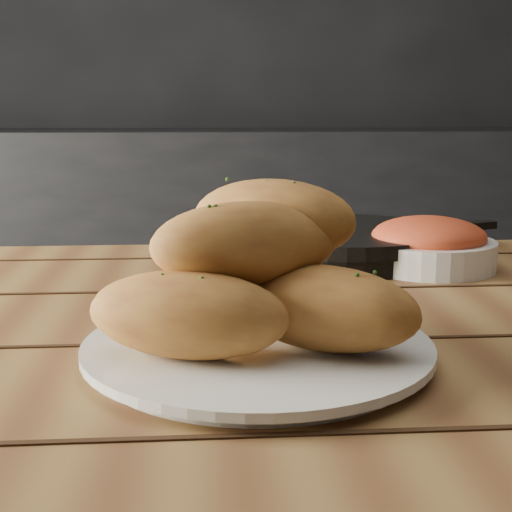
{
  "coord_description": "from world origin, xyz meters",
  "views": [
    {
      "loc": [
        -0.09,
        -0.86,
        0.97
      ],
      "look_at": [
        -0.05,
        -0.24,
        0.84
      ],
      "focal_mm": 50.0,
      "sensor_mm": 36.0,
      "label": 1
    }
  ],
  "objects_px": {
    "plate": "(258,350)",
    "skillet": "(344,242)",
    "bread_rolls": "(255,274)",
    "bowl": "(428,245)",
    "table": "(327,398)"
  },
  "relations": [
    {
      "from": "plate",
      "to": "skillet",
      "type": "bearing_deg",
      "value": 69.7
    },
    {
      "from": "bread_rolls",
      "to": "skillet",
      "type": "height_order",
      "value": "bread_rolls"
    },
    {
      "from": "skillet",
      "to": "bowl",
      "type": "height_order",
      "value": "bowl"
    },
    {
      "from": "plate",
      "to": "table",
      "type": "bearing_deg",
      "value": 58.92
    },
    {
      "from": "bread_rolls",
      "to": "table",
      "type": "bearing_deg",
      "value": 57.88
    },
    {
      "from": "table",
      "to": "bowl",
      "type": "xyz_separation_m",
      "value": [
        0.18,
        0.21,
        0.13
      ]
    },
    {
      "from": "plate",
      "to": "bread_rolls",
      "type": "height_order",
      "value": "bread_rolls"
    },
    {
      "from": "bread_rolls",
      "to": "skillet",
      "type": "xyz_separation_m",
      "value": [
        0.16,
        0.43,
        -0.05
      ]
    },
    {
      "from": "plate",
      "to": "bowl",
      "type": "xyz_separation_m",
      "value": [
        0.27,
        0.36,
        0.02
      ]
    },
    {
      "from": "table",
      "to": "bread_rolls",
      "type": "distance_m",
      "value": 0.25
    },
    {
      "from": "bread_rolls",
      "to": "bowl",
      "type": "relative_size",
      "value": 1.59
    },
    {
      "from": "bread_rolls",
      "to": "skillet",
      "type": "bearing_deg",
      "value": 69.36
    },
    {
      "from": "plate",
      "to": "skillet",
      "type": "distance_m",
      "value": 0.47
    },
    {
      "from": "plate",
      "to": "bread_rolls",
      "type": "xyz_separation_m",
      "value": [
        -0.0,
        0.0,
        0.07
      ]
    },
    {
      "from": "bowl",
      "to": "skillet",
      "type": "bearing_deg",
      "value": 142.92
    }
  ]
}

